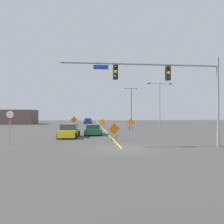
{
  "coord_description": "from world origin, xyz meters",
  "views": [
    {
      "loc": [
        -2.35,
        -15.8,
        2.53
      ],
      "look_at": [
        1.13,
        17.89,
        2.91
      ],
      "focal_mm": 34.65,
      "sensor_mm": 36.0,
      "label": 1
    }
  ],
  "objects": [
    {
      "name": "car_blue_mid",
      "position": [
        -2.89,
        43.46,
        0.69
      ],
      "size": [
        2.34,
        3.9,
        1.46
      ],
      "color": "#1E389E",
      "rests_on": "ground"
    },
    {
      "name": "car_green_near",
      "position": [
        -1.94,
        11.14,
        0.63
      ],
      "size": [
        2.07,
        4.14,
        1.29
      ],
      "color": "#196B38",
      "rests_on": "ground"
    },
    {
      "name": "street_lamp_mid_right",
      "position": [
        8.95,
        42.39,
        5.65
      ],
      "size": [
        3.57,
        0.24,
        9.74
      ],
      "color": "black",
      "rests_on": "ground"
    },
    {
      "name": "construction_sign_median_far",
      "position": [
        -0.04,
        4.67,
        1.06
      ],
      "size": [
        1.12,
        0.29,
        1.72
      ],
      "color": "orange",
      "rests_on": "ground"
    },
    {
      "name": "road_centre_stripe",
      "position": [
        0.0,
        43.19,
        0.0
      ],
      "size": [
        0.16,
        86.38,
        0.01
      ],
      "color": "yellow",
      "rests_on": "ground"
    },
    {
      "name": "roadside_building_west",
      "position": [
        -22.03,
        42.62,
        1.85
      ],
      "size": [
        10.86,
        7.16,
        3.71
      ],
      "color": "brown",
      "rests_on": "ground"
    },
    {
      "name": "construction_sign_left_shoulder",
      "position": [
        -5.48,
        27.95,
        1.34
      ],
      "size": [
        1.33,
        0.35,
        2.12
      ],
      "color": "orange",
      "rests_on": "ground"
    },
    {
      "name": "construction_sign_left_lane",
      "position": [
        -0.16,
        21.35,
        1.13
      ],
      "size": [
        1.18,
        0.31,
        1.81
      ],
      "color": "orange",
      "rests_on": "ground"
    },
    {
      "name": "construction_sign_right_lane",
      "position": [
        5.04,
        22.46,
        1.13
      ],
      "size": [
        1.17,
        0.32,
        1.81
      ],
      "color": "orange",
      "rests_on": "ground"
    },
    {
      "name": "car_yellow_approaching",
      "position": [
        -4.59,
        8.19,
        0.7
      ],
      "size": [
        2.22,
        4.32,
        1.48
      ],
      "color": "gold",
      "rests_on": "ground"
    },
    {
      "name": "construction_sign_median_near",
      "position": [
        4.15,
        17.93,
        1.2
      ],
      "size": [
        1.21,
        0.23,
        1.91
      ],
      "color": "orange",
      "rests_on": "ground"
    },
    {
      "name": "stop_sign",
      "position": [
        -8.82,
        2.56,
        2.04
      ],
      "size": [
        0.76,
        0.07,
        2.91
      ],
      "color": "gray",
      "rests_on": "ground"
    },
    {
      "name": "ground",
      "position": [
        0.0,
        0.0,
        0.0
      ],
      "size": [
        155.48,
        155.48,
        0.0
      ],
      "primitive_type": "plane",
      "color": "#4C4947"
    },
    {
      "name": "traffic_signal_assembly",
      "position": [
        3.55,
        -0.01,
        5.1
      ],
      "size": [
        12.11,
        0.44,
        6.97
      ],
      "color": "gray",
      "rests_on": "ground"
    },
    {
      "name": "street_lamp_far_right",
      "position": [
        9.31,
        19.31,
        4.71
      ],
      "size": [
        4.15,
        0.24,
        7.83
      ],
      "color": "gray",
      "rests_on": "ground"
    }
  ]
}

